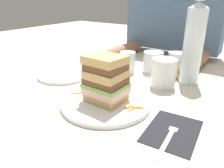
{
  "coord_description": "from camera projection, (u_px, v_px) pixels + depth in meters",
  "views": [
    {
      "loc": [
        0.34,
        -0.46,
        0.29
      ],
      "look_at": [
        0.01,
        0.01,
        0.05
      ],
      "focal_mm": 34.2,
      "sensor_mm": 36.0,
      "label": 1
    }
  ],
  "objects": [
    {
      "name": "carrot_shred_5",
      "position": [
        137.0,
        107.0,
        0.57
      ],
      "size": [
        0.03,
        0.02,
        0.0
      ],
      "primitive_type": "cylinder",
      "rotation": [
        0.0,
        1.57,
        3.65
      ],
      "color": "orange",
      "rests_on": "main_plate"
    },
    {
      "name": "carrot_shred_2",
      "position": [
        76.0,
        93.0,
        0.65
      ],
      "size": [
        0.03,
        0.02,
        0.0
      ],
      "primitive_type": "cylinder",
      "rotation": [
        0.0,
        1.57,
        3.75
      ],
      "color": "orange",
      "rests_on": "main_plate"
    },
    {
      "name": "fork",
      "position": [
        170.0,
        135.0,
        0.48
      ],
      "size": [
        0.03,
        0.17,
        0.0
      ],
      "color": "silver",
      "rests_on": "napkin_dark"
    },
    {
      "name": "empty_tumbler_0",
      "position": [
        127.0,
        62.0,
        0.85
      ],
      "size": [
        0.06,
        0.06,
        0.08
      ],
      "primitive_type": "cylinder",
      "color": "silver",
      "rests_on": "ground_plane"
    },
    {
      "name": "carrot_shred_9",
      "position": [
        128.0,
        107.0,
        0.57
      ],
      "size": [
        0.01,
        0.02,
        0.0
      ],
      "primitive_type": "cylinder",
      "rotation": [
        0.0,
        1.57,
        1.01
      ],
      "color": "orange",
      "rests_on": "main_plate"
    },
    {
      "name": "main_plate",
      "position": [
        106.0,
        102.0,
        0.61
      ],
      "size": [
        0.26,
        0.26,
        0.01
      ],
      "primitive_type": "cylinder",
      "color": "white",
      "rests_on": "ground_plane"
    },
    {
      "name": "napkin_dark",
      "position": [
        172.0,
        131.0,
        0.49
      ],
      "size": [
        0.12,
        0.16,
        0.0
      ],
      "primitive_type": "cube",
      "rotation": [
        0.0,
        0.0,
        0.08
      ],
      "color": "black",
      "rests_on": "ground_plane"
    },
    {
      "name": "water_bottle",
      "position": [
        193.0,
        43.0,
        0.72
      ],
      "size": [
        0.07,
        0.07,
        0.31
      ],
      "color": "silver",
      "rests_on": "ground_plane"
    },
    {
      "name": "napkin_pink",
      "position": [
        33.0,
        101.0,
        0.63
      ],
      "size": [
        0.1,
        0.08,
        0.0
      ],
      "primitive_type": "cube",
      "rotation": [
        0.0,
        0.0,
        0.1
      ],
      "color": "pink",
      "rests_on": "ground_plane"
    },
    {
      "name": "carrot_shred_4",
      "position": [
        77.0,
        91.0,
        0.67
      ],
      "size": [
        0.03,
        0.01,
        0.0
      ],
      "primitive_type": "cylinder",
      "rotation": [
        0.0,
        1.57,
        5.91
      ],
      "color": "orange",
      "rests_on": "main_plate"
    },
    {
      "name": "carrot_shred_7",
      "position": [
        132.0,
        109.0,
        0.56
      ],
      "size": [
        0.01,
        0.03,
        0.0
      ],
      "primitive_type": "cylinder",
      "rotation": [
        0.0,
        1.57,
        4.61
      ],
      "color": "orange",
      "rests_on": "main_plate"
    },
    {
      "name": "empty_tumbler_2",
      "position": [
        176.0,
        63.0,
        0.85
      ],
      "size": [
        0.07,
        0.07,
        0.09
      ],
      "primitive_type": "cylinder",
      "color": "silver",
      "rests_on": "ground_plane"
    },
    {
      "name": "carrot_shred_10",
      "position": [
        133.0,
        113.0,
        0.54
      ],
      "size": [
        0.01,
        0.03,
        0.0
      ],
      "primitive_type": "cylinder",
      "rotation": [
        0.0,
        1.57,
        5.1
      ],
      "color": "orange",
      "rests_on": "main_plate"
    },
    {
      "name": "sandwich",
      "position": [
        106.0,
        79.0,
        0.59
      ],
      "size": [
        0.11,
        0.1,
        0.13
      ],
      "color": "tan",
      "rests_on": "main_plate"
    },
    {
      "name": "carrot_shred_3",
      "position": [
        86.0,
        91.0,
        0.66
      ],
      "size": [
        0.03,
        0.02,
        0.0
      ],
      "primitive_type": "cylinder",
      "rotation": [
        0.0,
        1.57,
        5.83
      ],
      "color": "orange",
      "rests_on": "main_plate"
    },
    {
      "name": "carrot_shred_0",
      "position": [
        87.0,
        90.0,
        0.67
      ],
      "size": [
        0.03,
        0.02,
        0.0
      ],
      "primitive_type": "cylinder",
      "rotation": [
        0.0,
        1.57,
        2.64
      ],
      "color": "orange",
      "rests_on": "main_plate"
    },
    {
      "name": "ground_plane",
      "position": [
        107.0,
        101.0,
        0.64
      ],
      "size": [
        3.0,
        3.0,
        0.0
      ],
      "primitive_type": "plane",
      "color": "beige"
    },
    {
      "name": "juice_glass",
      "position": [
        164.0,
        74.0,
        0.72
      ],
      "size": [
        0.08,
        0.08,
        0.1
      ],
      "color": "white",
      "rests_on": "ground_plane"
    },
    {
      "name": "side_plate",
      "position": [
        64.0,
        74.0,
        0.83
      ],
      "size": [
        0.2,
        0.2,
        0.01
      ],
      "primitive_type": "cylinder",
      "color": "white",
      "rests_on": "ground_plane"
    },
    {
      "name": "carrot_shred_1",
      "position": [
        79.0,
        94.0,
        0.65
      ],
      "size": [
        0.02,
        0.03,
        0.0
      ],
      "primitive_type": "cylinder",
      "rotation": [
        0.0,
        1.57,
        2.28
      ],
      "color": "orange",
      "rests_on": "main_plate"
    },
    {
      "name": "carrot_shred_6",
      "position": [
        139.0,
        108.0,
        0.56
      ],
      "size": [
        0.03,
        0.02,
        0.0
      ],
      "primitive_type": "cylinder",
      "rotation": [
        0.0,
        1.57,
        3.7
      ],
      "color": "orange",
      "rests_on": "main_plate"
    },
    {
      "name": "empty_tumbler_1",
      "position": [
        153.0,
        62.0,
        0.86
      ],
      "size": [
        0.08,
        0.08,
        0.08
      ],
      "primitive_type": "cylinder",
      "color": "silver",
      "rests_on": "ground_plane"
    },
    {
      "name": "carrot_shred_8",
      "position": [
        129.0,
        107.0,
        0.57
      ],
      "size": [
        0.01,
        0.02,
        0.0
      ],
      "primitive_type": "cylinder",
      "rotation": [
        0.0,
        1.57,
        1.22
      ],
      "color": "orange",
      "rests_on": "main_plate"
    },
    {
      "name": "knife",
      "position": [
        64.0,
        91.0,
        0.7
      ],
      "size": [
        0.02,
        0.2,
        0.0
      ],
      "color": "silver",
      "rests_on": "ground_plane"
    },
    {
      "name": "carrot_shred_11",
      "position": [
        129.0,
        106.0,
        0.58
      ],
      "size": [
        0.02,
        0.03,
        0.0
      ],
      "primitive_type": "cylinder",
      "rotation": [
        0.0,
        1.57,
        1.94
      ],
      "color": "orange",
      "rests_on": "main_plate"
    }
  ]
}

